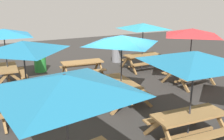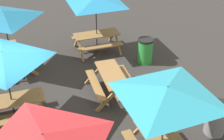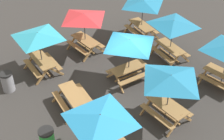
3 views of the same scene
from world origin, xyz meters
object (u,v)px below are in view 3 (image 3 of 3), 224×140
object	(u,v)px
picnic_table_1	(38,38)
picnic_table_3	(173,26)
picnic_table_4	(143,5)
picnic_table_7	(84,19)
picnic_table_6	(130,45)
picnic_table_8	(100,121)
trash_bin_gray	(8,82)
trash_bin_green	(47,140)
picnic_table_2	(74,98)
picnic_table_0	(170,81)

from	to	relation	value
picnic_table_1	picnic_table_3	distance (m)	6.68
picnic_table_4	picnic_table_7	distance (m)	3.63
picnic_table_1	picnic_table_6	bearing A→B (deg)	-132.73
picnic_table_8	trash_bin_gray	size ratio (longest dim) A/B	2.88
picnic_table_3	trash_bin_green	distance (m)	8.37
picnic_table_2	trash_bin_green	distance (m)	2.42
picnic_table_7	trash_bin_green	world-z (taller)	picnic_table_7
picnic_table_2	trash_bin_gray	distance (m)	3.41
picnic_table_1	picnic_table_6	xyz separation A→B (m)	(-3.01, -3.12, 0.00)
picnic_table_1	picnic_table_4	bearing A→B (deg)	-89.45
trash_bin_green	picnic_table_2	bearing A→B (deg)	-54.07
picnic_table_3	trash_bin_gray	bearing A→B (deg)	78.35
picnic_table_7	picnic_table_8	size ratio (longest dim) A/B	0.83
picnic_table_0	picnic_table_1	size ratio (longest dim) A/B	0.83
picnic_table_2	trash_bin_gray	bearing A→B (deg)	40.16
picnic_table_4	picnic_table_0	bearing A→B (deg)	155.49
picnic_table_7	trash_bin_gray	distance (m)	5.01
picnic_table_0	picnic_table_1	distance (m)	6.62
picnic_table_3	picnic_table_0	bearing A→B (deg)	139.61
picnic_table_2	picnic_table_8	xyz separation A→B (m)	(-3.01, 0.58, 1.43)
picnic_table_4	trash_bin_gray	distance (m)	8.46
trash_bin_gray	picnic_table_7	bearing A→B (deg)	-80.67
picnic_table_0	picnic_table_3	bearing A→B (deg)	-49.24
picnic_table_4	trash_bin_green	xyz separation A→B (m)	(-4.52, 8.36, -1.49)
picnic_table_1	picnic_table_8	world-z (taller)	same
picnic_table_1	trash_bin_gray	size ratio (longest dim) A/B	2.89
picnic_table_2	picnic_table_4	xyz separation A→B (m)	(3.10, -6.40, 1.43)
picnic_table_3	picnic_table_6	size ratio (longest dim) A/B	1.21
picnic_table_0	picnic_table_8	world-z (taller)	same
picnic_table_3	picnic_table_7	distance (m)	4.61
trash_bin_green	picnic_table_7	bearing A→B (deg)	-43.55
picnic_table_0	trash_bin_green	distance (m)	5.19
picnic_table_4	picnic_table_6	distance (m)	4.38
picnic_table_0	picnic_table_7	bearing A→B (deg)	-3.36
picnic_table_1	picnic_table_3	xyz separation A→B (m)	(-2.82, -6.05, 0.00)
picnic_table_0	picnic_table_6	world-z (taller)	same
picnic_table_6	picnic_table_1	bearing A→B (deg)	-40.62
picnic_table_0	picnic_table_8	bearing A→B (deg)	89.69
picnic_table_2	trash_bin_green	xyz separation A→B (m)	(-1.42, 1.96, -0.07)
picnic_table_0	picnic_table_2	distance (m)	4.23
picnic_table_6	trash_bin_gray	world-z (taller)	picnic_table_6
picnic_table_3	picnic_table_2	bearing A→B (deg)	98.78
picnic_table_4	trash_bin_green	bearing A→B (deg)	125.12
picnic_table_7	picnic_table_6	bearing A→B (deg)	-178.81
picnic_table_0	picnic_table_7	world-z (taller)	same
picnic_table_3	trash_bin_green	xyz separation A→B (m)	(-1.77, 8.04, -1.49)
picnic_table_2	trash_bin_gray	world-z (taller)	trash_bin_gray
picnic_table_3	picnic_table_7	size ratio (longest dim) A/B	1.21
picnic_table_3	trash_bin_green	size ratio (longest dim) A/B	2.87
trash_bin_gray	picnic_table_6	bearing A→B (deg)	-117.61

